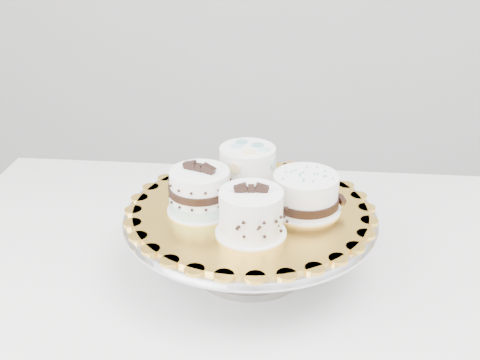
{
  "coord_description": "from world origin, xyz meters",
  "views": [
    {
      "loc": [
        -0.18,
        -0.66,
        1.32
      ],
      "look_at": [
        -0.17,
        0.17,
        0.92
      ],
      "focal_mm": 45.0,
      "sensor_mm": 36.0,
      "label": 1
    }
  ],
  "objects_px": {
    "cake_stand": "(250,230)",
    "cake_ribbon": "(306,193)",
    "cake_swirl": "(251,214)",
    "cake_board": "(250,209)",
    "table": "(266,308)",
    "cake_banded": "(200,192)",
    "cake_dots": "(248,166)"
  },
  "relations": [
    {
      "from": "cake_stand",
      "to": "cake_ribbon",
      "type": "distance_m",
      "value": 0.11
    },
    {
      "from": "cake_ribbon",
      "to": "cake_swirl",
      "type": "bearing_deg",
      "value": -160.54
    },
    {
      "from": "cake_board",
      "to": "cake_ribbon",
      "type": "distance_m",
      "value": 0.09
    },
    {
      "from": "cake_board",
      "to": "cake_swirl",
      "type": "bearing_deg",
      "value": -91.53
    },
    {
      "from": "table",
      "to": "cake_board",
      "type": "height_order",
      "value": "cake_board"
    },
    {
      "from": "cake_board",
      "to": "cake_banded",
      "type": "height_order",
      "value": "cake_banded"
    },
    {
      "from": "cake_board",
      "to": "cake_swirl",
      "type": "height_order",
      "value": "cake_swirl"
    },
    {
      "from": "cake_banded",
      "to": "cake_dots",
      "type": "bearing_deg",
      "value": 77.95
    },
    {
      "from": "cake_dots",
      "to": "cake_ribbon",
      "type": "xyz_separation_m",
      "value": [
        0.09,
        -0.09,
        -0.01
      ]
    },
    {
      "from": "cake_swirl",
      "to": "cake_stand",
      "type": "bearing_deg",
      "value": 90.18
    },
    {
      "from": "cake_ribbon",
      "to": "cake_dots",
      "type": "bearing_deg",
      "value": 116.05
    },
    {
      "from": "cake_board",
      "to": "cake_swirl",
      "type": "distance_m",
      "value": 0.08
    },
    {
      "from": "table",
      "to": "cake_banded",
      "type": "distance_m",
      "value": 0.25
    },
    {
      "from": "cake_dots",
      "to": "cake_stand",
      "type": "bearing_deg",
      "value": -103.88
    },
    {
      "from": "cake_banded",
      "to": "cake_ribbon",
      "type": "bearing_deg",
      "value": 29.49
    },
    {
      "from": "table",
      "to": "cake_dots",
      "type": "relative_size",
      "value": 11.25
    },
    {
      "from": "cake_stand",
      "to": "cake_board",
      "type": "bearing_deg",
      "value": 45.0
    },
    {
      "from": "cake_stand",
      "to": "cake_swirl",
      "type": "relative_size",
      "value": 3.84
    },
    {
      "from": "table",
      "to": "cake_dots",
      "type": "bearing_deg",
      "value": 115.55
    },
    {
      "from": "cake_board",
      "to": "cake_ribbon",
      "type": "relative_size",
      "value": 2.86
    },
    {
      "from": "cake_dots",
      "to": "cake_board",
      "type": "bearing_deg",
      "value": -103.88
    },
    {
      "from": "cake_stand",
      "to": "cake_board",
      "type": "relative_size",
      "value": 1.09
    },
    {
      "from": "table",
      "to": "cake_ribbon",
      "type": "bearing_deg",
      "value": 8.28
    },
    {
      "from": "cake_banded",
      "to": "cake_dots",
      "type": "height_order",
      "value": "cake_banded"
    },
    {
      "from": "cake_ribbon",
      "to": "cake_banded",
      "type": "bearing_deg",
      "value": 160.54
    },
    {
      "from": "cake_banded",
      "to": "cake_ribbon",
      "type": "xyz_separation_m",
      "value": [
        0.17,
        0.0,
        -0.0
      ]
    },
    {
      "from": "cake_swirl",
      "to": "cake_banded",
      "type": "relative_size",
      "value": 0.83
    },
    {
      "from": "cake_swirl",
      "to": "cake_dots",
      "type": "bearing_deg",
      "value": 91.72
    },
    {
      "from": "cake_board",
      "to": "cake_banded",
      "type": "relative_size",
      "value": 2.94
    },
    {
      "from": "table",
      "to": "cake_ribbon",
      "type": "relative_size",
      "value": 10.03
    },
    {
      "from": "cake_swirl",
      "to": "cake_ribbon",
      "type": "xyz_separation_m",
      "value": [
        0.09,
        0.07,
        -0.0
      ]
    },
    {
      "from": "cake_stand",
      "to": "cake_dots",
      "type": "relative_size",
      "value": 3.48
    }
  ]
}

